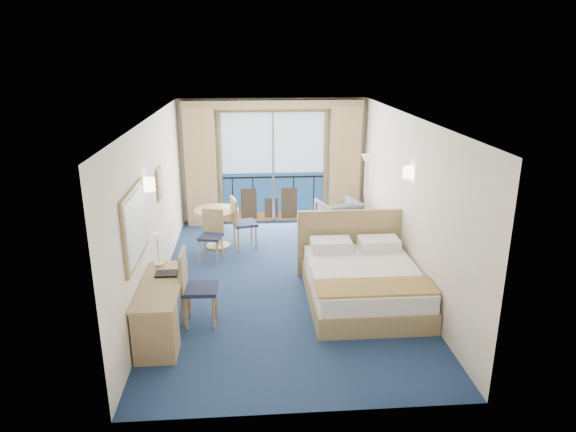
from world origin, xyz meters
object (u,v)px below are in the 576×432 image
(desk, at_px, (157,322))
(desk_chair, at_px, (193,283))
(armchair, at_px, (338,217))
(table_chair_a, at_px, (240,220))
(floor_lamp, at_px, (365,174))
(table_chair_b, at_px, (212,231))
(nightstand, at_px, (378,247))
(round_table, at_px, (217,219))
(bed, at_px, (363,281))

(desk, height_order, desk_chair, desk_chair)
(armchair, height_order, table_chair_a, table_chair_a)
(floor_lamp, distance_m, table_chair_b, 3.40)
(armchair, xyz_separation_m, desk_chair, (-2.63, -3.51, 0.24))
(desk_chair, bearing_deg, floor_lamp, -40.11)
(nightstand, relative_size, desk, 0.35)
(desk, height_order, table_chair_a, table_chair_a)
(floor_lamp, xyz_separation_m, round_table, (-3.01, -0.66, -0.67))
(table_chair_b, bearing_deg, desk, -85.99)
(bed, relative_size, floor_lamp, 1.31)
(armchair, height_order, floor_lamp, floor_lamp)
(nightstand, height_order, armchair, armchair)
(bed, distance_m, desk_chair, 2.55)
(table_chair_a, bearing_deg, bed, -155.50)
(bed, xyz_separation_m, table_chair_a, (-1.87, 2.36, 0.25))
(bed, bearing_deg, round_table, 133.58)
(bed, distance_m, nightstand, 1.60)
(floor_lamp, bearing_deg, round_table, -167.59)
(desk, height_order, table_chair_b, table_chair_b)
(bed, xyz_separation_m, nightstand, (0.61, 1.48, -0.04))
(nightstand, height_order, round_table, round_table)
(floor_lamp, bearing_deg, table_chair_a, -163.79)
(floor_lamp, relative_size, desk_chair, 1.52)
(armchair, distance_m, floor_lamp, 1.04)
(bed, xyz_separation_m, armchair, (0.14, 3.00, 0.05))
(table_chair_a, height_order, table_chair_b, table_chair_a)
(desk_chair, bearing_deg, nightstand, -56.14)
(bed, relative_size, table_chair_a, 2.14)
(desk_chair, bearing_deg, bed, -77.23)
(nightstand, height_order, desk_chair, desk_chair)
(desk_chair, bearing_deg, round_table, -1.91)
(table_chair_a, bearing_deg, table_chair_b, 119.89)
(desk, xyz_separation_m, table_chair_b, (0.49, 3.04, 0.11))
(armchair, bearing_deg, table_chair_b, 7.62)
(floor_lamp, height_order, desk_chair, floor_lamp)
(nightstand, distance_m, desk_chair, 3.69)
(round_table, bearing_deg, table_chair_b, -96.24)
(nightstand, xyz_separation_m, round_table, (-2.94, 0.96, 0.29))
(bed, bearing_deg, table_chair_a, 128.46)
(bed, xyz_separation_m, floor_lamp, (0.69, 3.10, 0.93))
(desk_chair, height_order, round_table, desk_chair)
(nightstand, xyz_separation_m, desk_chair, (-3.10, -1.98, 0.33))
(desk, distance_m, desk_chair, 0.80)
(armchair, bearing_deg, round_table, -3.75)
(armchair, xyz_separation_m, floor_lamp, (0.55, 0.10, 0.88))
(nightstand, xyz_separation_m, table_chair_a, (-2.49, 0.88, 0.29))
(floor_lamp, bearing_deg, armchair, -169.38)
(round_table, bearing_deg, desk, -98.72)
(nightstand, relative_size, round_table, 0.66)
(bed, relative_size, desk, 1.37)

